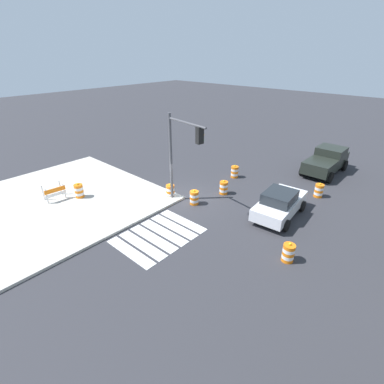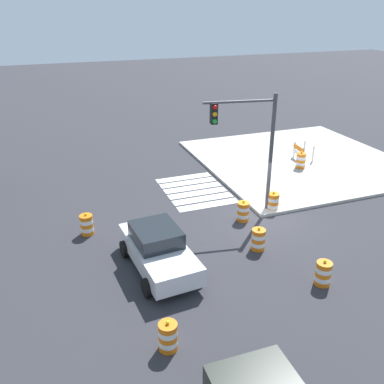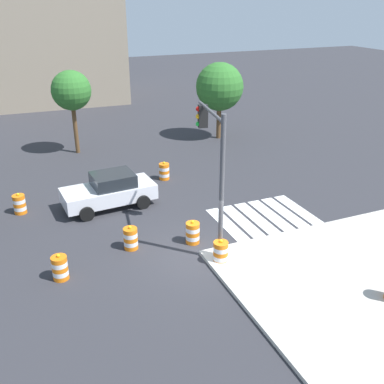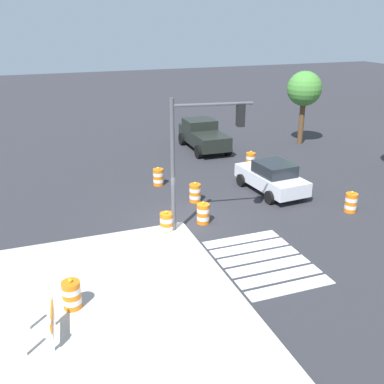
{
  "view_description": "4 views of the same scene",
  "coord_description": "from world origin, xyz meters",
  "px_view_note": "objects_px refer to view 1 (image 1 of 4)",
  "views": [
    {
      "loc": [
        12.09,
        11.41,
        8.85
      ],
      "look_at": [
        -0.03,
        0.59,
        0.69
      ],
      "focal_mm": 26.4,
      "sensor_mm": 36.0,
      "label": 1
    },
    {
      "loc": [
        -15.06,
        9.02,
        9.18
      ],
      "look_at": [
        0.2,
        3.38,
        1.79
      ],
      "focal_mm": 39.08,
      "sensor_mm": 36.0,
      "label": 2
    },
    {
      "loc": [
        -5.96,
        -13.47,
        9.24
      ],
      "look_at": [
        1.14,
        3.41,
        1.06
      ],
      "focal_mm": 41.21,
      "sensor_mm": 36.0,
      "label": 3
    },
    {
      "loc": [
        16.78,
        -5.76,
        8.5
      ],
      "look_at": [
        -0.29,
        0.54,
        1.37
      ],
      "focal_mm": 42.03,
      "sensor_mm": 36.0,
      "label": 4
    }
  ],
  "objects_px": {
    "pickup_truck": "(327,160)",
    "traffic_barrel_lane_center": "(170,191)",
    "traffic_barrel_median_far": "(288,253)",
    "traffic_barrel_on_sidewalk": "(79,191)",
    "traffic_barrel_far_curb": "(224,188)",
    "traffic_barrel_near_corner": "(319,191)",
    "traffic_barrel_crosswalk_end": "(235,172)",
    "construction_barricade": "(55,192)",
    "traffic_barrel_median_near": "(194,198)",
    "sports_car": "(280,203)",
    "traffic_light_pole": "(182,146)"
  },
  "relations": [
    {
      "from": "traffic_barrel_median_far",
      "to": "traffic_barrel_lane_center",
      "type": "bearing_deg",
      "value": -95.49
    },
    {
      "from": "traffic_barrel_crosswalk_end",
      "to": "traffic_barrel_lane_center",
      "type": "bearing_deg",
      "value": -12.84
    },
    {
      "from": "sports_car",
      "to": "traffic_barrel_lane_center",
      "type": "bearing_deg",
      "value": -67.65
    },
    {
      "from": "traffic_barrel_crosswalk_end",
      "to": "traffic_barrel_near_corner",
      "type": "bearing_deg",
      "value": 99.55
    },
    {
      "from": "traffic_barrel_crosswalk_end",
      "to": "traffic_barrel_lane_center",
      "type": "distance_m",
      "value": 5.83
    },
    {
      "from": "traffic_barrel_lane_center",
      "to": "construction_barricade",
      "type": "bearing_deg",
      "value": -43.52
    },
    {
      "from": "sports_car",
      "to": "traffic_light_pole",
      "type": "relative_size",
      "value": 0.81
    },
    {
      "from": "traffic_barrel_median_near",
      "to": "traffic_light_pole",
      "type": "relative_size",
      "value": 0.19
    },
    {
      "from": "pickup_truck",
      "to": "traffic_barrel_lane_center",
      "type": "height_order",
      "value": "pickup_truck"
    },
    {
      "from": "traffic_barrel_crosswalk_end",
      "to": "pickup_truck",
      "type": "bearing_deg",
      "value": 140.41
    },
    {
      "from": "sports_car",
      "to": "traffic_barrel_median_far",
      "type": "bearing_deg",
      "value": 32.26
    },
    {
      "from": "traffic_barrel_near_corner",
      "to": "traffic_barrel_on_sidewalk",
      "type": "distance_m",
      "value": 15.94
    },
    {
      "from": "sports_car",
      "to": "traffic_barrel_near_corner",
      "type": "xyz_separation_m",
      "value": [
        -4.04,
        0.88,
        -0.36
      ]
    },
    {
      "from": "traffic_barrel_near_corner",
      "to": "traffic_barrel_far_curb",
      "type": "xyz_separation_m",
      "value": [
        3.88,
        -5.03,
        0.0
      ]
    },
    {
      "from": "traffic_barrel_crosswalk_end",
      "to": "traffic_barrel_median_near",
      "type": "relative_size",
      "value": 1.0
    },
    {
      "from": "traffic_barrel_near_corner",
      "to": "traffic_barrel_on_sidewalk",
      "type": "xyz_separation_m",
      "value": [
        10.86,
        -11.67,
        0.15
      ]
    },
    {
      "from": "pickup_truck",
      "to": "traffic_barrel_median_far",
      "type": "height_order",
      "value": "pickup_truck"
    },
    {
      "from": "pickup_truck",
      "to": "construction_barricade",
      "type": "bearing_deg",
      "value": -33.63
    },
    {
      "from": "pickup_truck",
      "to": "traffic_barrel_far_curb",
      "type": "relative_size",
      "value": 5.08
    },
    {
      "from": "sports_car",
      "to": "pickup_truck",
      "type": "bearing_deg",
      "value": -177.99
    },
    {
      "from": "pickup_truck",
      "to": "traffic_barrel_median_near",
      "type": "distance_m",
      "value": 12.02
    },
    {
      "from": "traffic_barrel_median_far",
      "to": "traffic_barrel_on_sidewalk",
      "type": "xyz_separation_m",
      "value": [
        3.32,
        -12.99,
        0.15
      ]
    },
    {
      "from": "traffic_barrel_median_near",
      "to": "traffic_barrel_on_sidewalk",
      "type": "bearing_deg",
      "value": -53.34
    },
    {
      "from": "traffic_barrel_far_curb",
      "to": "traffic_barrel_near_corner",
      "type": "bearing_deg",
      "value": 127.65
    },
    {
      "from": "construction_barricade",
      "to": "traffic_barrel_near_corner",
      "type": "bearing_deg",
      "value": 134.1
    },
    {
      "from": "traffic_barrel_crosswalk_end",
      "to": "traffic_light_pole",
      "type": "distance_m",
      "value": 6.89
    },
    {
      "from": "pickup_truck",
      "to": "traffic_barrel_median_far",
      "type": "bearing_deg",
      "value": 11.48
    },
    {
      "from": "traffic_barrel_near_corner",
      "to": "traffic_barrel_on_sidewalk",
      "type": "bearing_deg",
      "value": -47.06
    },
    {
      "from": "pickup_truck",
      "to": "traffic_barrel_on_sidewalk",
      "type": "height_order",
      "value": "pickup_truck"
    },
    {
      "from": "traffic_barrel_lane_center",
      "to": "traffic_barrel_near_corner",
      "type": "bearing_deg",
      "value": 132.33
    },
    {
      "from": "sports_car",
      "to": "traffic_barrel_far_curb",
      "type": "distance_m",
      "value": 4.17
    },
    {
      "from": "pickup_truck",
      "to": "traffic_barrel_near_corner",
      "type": "bearing_deg",
      "value": 13.81
    },
    {
      "from": "traffic_barrel_median_far",
      "to": "traffic_barrel_lane_center",
      "type": "xyz_separation_m",
      "value": [
        -0.83,
        -8.68,
        0.0
      ]
    },
    {
      "from": "traffic_barrel_near_corner",
      "to": "construction_barricade",
      "type": "distance_m",
      "value": 17.38
    },
    {
      "from": "pickup_truck",
      "to": "traffic_light_pole",
      "type": "distance_m",
      "value": 13.1
    },
    {
      "from": "traffic_barrel_median_near",
      "to": "traffic_barrel_on_sidewalk",
      "type": "distance_m",
      "value": 7.61
    },
    {
      "from": "traffic_barrel_median_far",
      "to": "traffic_barrel_far_curb",
      "type": "relative_size",
      "value": 1.0
    },
    {
      "from": "traffic_barrel_crosswalk_end",
      "to": "construction_barricade",
      "type": "bearing_deg",
      "value": -30.07
    },
    {
      "from": "traffic_barrel_near_corner",
      "to": "traffic_barrel_lane_center",
      "type": "bearing_deg",
      "value": -47.67
    },
    {
      "from": "pickup_truck",
      "to": "traffic_barrel_on_sidewalk",
      "type": "relative_size",
      "value": 5.08
    },
    {
      "from": "pickup_truck",
      "to": "traffic_barrel_far_curb",
      "type": "height_order",
      "value": "pickup_truck"
    },
    {
      "from": "traffic_barrel_median_near",
      "to": "construction_barricade",
      "type": "xyz_separation_m",
      "value": [
        5.77,
        -6.9,
        0.27
      ]
    },
    {
      "from": "pickup_truck",
      "to": "traffic_barrel_crosswalk_end",
      "type": "bearing_deg",
      "value": -39.59
    },
    {
      "from": "traffic_barrel_crosswalk_end",
      "to": "traffic_light_pole",
      "type": "relative_size",
      "value": 0.19
    },
    {
      "from": "traffic_barrel_crosswalk_end",
      "to": "traffic_barrel_on_sidewalk",
      "type": "xyz_separation_m",
      "value": [
        9.84,
        -5.61,
        0.15
      ]
    },
    {
      "from": "sports_car",
      "to": "traffic_light_pole",
      "type": "bearing_deg",
      "value": -59.95
    },
    {
      "from": "pickup_truck",
      "to": "traffic_barrel_median_near",
      "type": "height_order",
      "value": "pickup_truck"
    },
    {
      "from": "sports_car",
      "to": "traffic_barrel_crosswalk_end",
      "type": "distance_m",
      "value": 6.01
    },
    {
      "from": "traffic_barrel_near_corner",
      "to": "traffic_barrel_median_far",
      "type": "height_order",
      "value": "same"
    },
    {
      "from": "sports_car",
      "to": "traffic_barrel_median_far",
      "type": "xyz_separation_m",
      "value": [
        3.5,
        2.21,
        -0.36
      ]
    }
  ]
}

